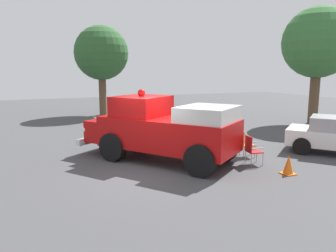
{
  "coord_description": "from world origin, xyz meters",
  "views": [
    {
      "loc": [
        -3.9,
        -9.93,
        3.28
      ],
      "look_at": [
        0.7,
        0.59,
        1.3
      ],
      "focal_mm": 34.76,
      "sensor_mm": 36.0,
      "label": 1
    }
  ],
  "objects": [
    {
      "name": "lawn_chair_spare",
      "position": [
        3.21,
        -0.95,
        0.59
      ],
      "size": [
        0.58,
        0.59,
        1.02
      ],
      "color": "#B7BABF",
      "rests_on": "ground"
    },
    {
      "name": "oak_tree_right",
      "position": [
        12.35,
        4.8,
        4.87
      ],
      "size": [
        4.23,
        4.23,
        7.04
      ],
      "color": "brown",
      "rests_on": "ground"
    },
    {
      "name": "lawn_chair_by_car",
      "position": [
        3.62,
        -0.01,
        0.59
      ],
      "size": [
        0.61,
        0.62,
        1.02
      ],
      "color": "#B7BABF",
      "rests_on": "ground"
    },
    {
      "name": "traffic_cone",
      "position": [
        3.61,
        -2.33,
        0.31
      ],
      "size": [
        0.4,
        0.4,
        0.64
      ],
      "color": "orange",
      "rests_on": "ground"
    },
    {
      "name": "vintage_fire_truck",
      "position": [
        0.56,
        0.78,
        1.2
      ],
      "size": [
        5.24,
        6.1,
        2.59
      ],
      "color": "black",
      "rests_on": "ground"
    },
    {
      "name": "ground_plane",
      "position": [
        0.0,
        0.0,
        0.0
      ],
      "size": [
        60.0,
        60.0,
        0.0
      ],
      "primitive_type": "plane",
      "color": "#424244"
    },
    {
      "name": "oak_tree_left",
      "position": [
        1.26,
        13.85,
        4.46
      ],
      "size": [
        3.87,
        3.87,
        6.44
      ],
      "color": "brown",
      "rests_on": "ground"
    }
  ]
}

